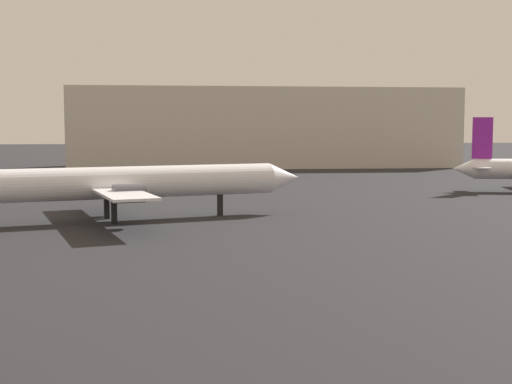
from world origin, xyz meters
The scene contains 2 objects.
airplane_distant centered at (-9.09, 52.28, 3.25)m, with size 32.06×21.45×10.05m.
terminal_building centered at (13.27, 128.58, 7.57)m, with size 73.78×18.22×15.15m, color beige.
Camera 1 is at (-4.78, -7.55, 8.09)m, focal length 49.06 mm.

